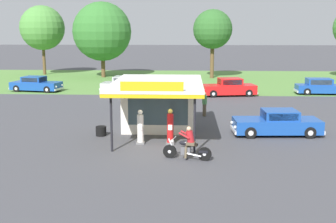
# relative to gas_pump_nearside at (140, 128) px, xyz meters

# --- Properties ---
(ground_plane) EXTENTS (300.00, 300.00, 0.00)m
(ground_plane) POSITION_rel_gas_pump_nearside_xyz_m (0.97, -1.15, -0.83)
(ground_plane) COLOR #424247
(grass_verge_strip) EXTENTS (120.00, 24.00, 0.01)m
(grass_verge_strip) POSITION_rel_gas_pump_nearside_xyz_m (0.97, 28.85, -0.83)
(grass_verge_strip) COLOR #56843D
(grass_verge_strip) RESTS_ON ground
(service_station_kiosk) EXTENTS (4.98, 7.53, 3.54)m
(service_station_kiosk) POSITION_rel_gas_pump_nearside_xyz_m (0.79, 3.19, 0.97)
(service_station_kiosk) COLOR silver
(service_station_kiosk) RESTS_ON ground
(gas_pump_nearside) EXTENTS (0.44, 0.44, 1.83)m
(gas_pump_nearside) POSITION_rel_gas_pump_nearside_xyz_m (0.00, 0.00, 0.00)
(gas_pump_nearside) COLOR slate
(gas_pump_nearside) RESTS_ON ground
(gas_pump_offside) EXTENTS (0.44, 0.44, 1.89)m
(gas_pump_offside) POSITION_rel_gas_pump_nearside_xyz_m (1.58, 0.00, 0.03)
(gas_pump_offside) COLOR slate
(gas_pump_offside) RESTS_ON ground
(motorcycle_with_rider) EXTENTS (2.27, 0.81, 1.58)m
(motorcycle_with_rider) POSITION_rel_gas_pump_nearside_xyz_m (2.51, -2.65, -0.18)
(motorcycle_with_rider) COLOR black
(motorcycle_with_rider) RESTS_ON ground
(featured_classic_sedan) EXTENTS (5.17, 2.16, 1.45)m
(featured_classic_sedan) POSITION_rel_gas_pump_nearside_xyz_m (7.62, 2.32, -0.17)
(featured_classic_sedan) COLOR #19479E
(featured_classic_sedan) RESTS_ON ground
(parked_car_back_row_far_left) EXTENTS (5.31, 2.44, 1.50)m
(parked_car_back_row_far_left) POSITION_rel_gas_pump_nearside_xyz_m (-3.50, 18.98, -0.15)
(parked_car_back_row_far_left) COLOR #B7B7BC
(parked_car_back_row_far_left) RESTS_ON ground
(parked_car_second_row_spare) EXTENTS (5.19, 2.68, 1.46)m
(parked_car_second_row_spare) POSITION_rel_gas_pump_nearside_xyz_m (-12.49, 18.89, -0.16)
(parked_car_second_row_spare) COLOR #19479E
(parked_car_second_row_spare) RESTS_ON ground
(parked_car_back_row_centre_right) EXTENTS (5.28, 2.00, 1.48)m
(parked_car_back_row_centre_right) POSITION_rel_gas_pump_nearside_xyz_m (15.10, 18.29, -0.15)
(parked_car_back_row_centre_right) COLOR #19479E
(parked_car_back_row_centre_right) RESTS_ON ground
(parked_car_back_row_centre) EXTENTS (5.24, 2.68, 1.61)m
(parked_car_back_row_centre) POSITION_rel_gas_pump_nearside_xyz_m (6.22, 16.94, -0.10)
(parked_car_back_row_centre) COLOR red
(parked_car_back_row_centre) RESTS_ON ground
(bystander_chatting_near_pumps) EXTENTS (0.34, 0.34, 1.69)m
(bystander_chatting_near_pumps) POSITION_rel_gas_pump_nearside_xyz_m (3.65, 7.45, 0.06)
(bystander_chatting_near_pumps) COLOR brown
(bystander_chatting_near_pumps) RESTS_ON ground
(tree_oak_distant_spare) EXTENTS (5.87, 5.87, 9.14)m
(tree_oak_distant_spare) POSITION_rel_gas_pump_nearside_xyz_m (-17.00, 34.62, 5.28)
(tree_oak_distant_spare) COLOR brown
(tree_oak_distant_spare) RESTS_ON ground
(tree_oak_right) EXTENTS (4.83, 4.83, 8.45)m
(tree_oak_right) POSITION_rel_gas_pump_nearside_xyz_m (5.39, 31.50, 5.04)
(tree_oak_right) COLOR brown
(tree_oak_right) RESTS_ON ground
(tree_oak_left) EXTENTS (7.34, 7.34, 9.41)m
(tree_oak_left) POSITION_rel_gas_pump_nearside_xyz_m (-8.39, 31.71, 4.72)
(tree_oak_left) COLOR brown
(tree_oak_left) RESTS_ON ground
(spare_tire_stack) EXTENTS (0.60, 0.60, 0.54)m
(spare_tire_stack) POSITION_rel_gas_pump_nearside_xyz_m (-2.45, 1.59, -0.56)
(spare_tire_stack) COLOR black
(spare_tire_stack) RESTS_ON ground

